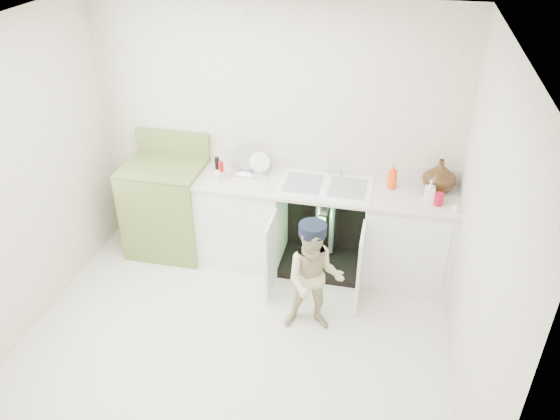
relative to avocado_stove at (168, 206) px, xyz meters
name	(u,v)px	position (x,y,z in m)	size (l,w,h in m)	color
ground	(235,340)	(1.03, -1.18, -0.49)	(3.50, 3.50, 0.00)	beige
room_shell	(227,214)	(1.03, -1.18, 0.76)	(6.00, 5.50, 1.26)	silver
counter_run	(326,225)	(1.61, 0.03, -0.02)	(2.44, 1.02, 1.21)	white
avocado_stove	(168,206)	(0.00, 0.00, 0.00)	(0.77, 0.65, 1.19)	olive
repair_worker	(314,278)	(1.64, -0.86, 0.03)	(0.54, 0.77, 1.03)	beige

